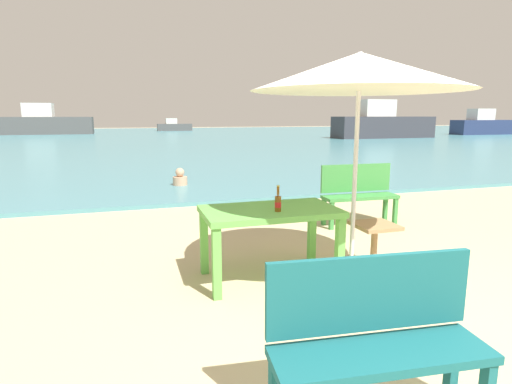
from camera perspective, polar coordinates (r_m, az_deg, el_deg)
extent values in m
plane|color=#C6B287|center=(3.82, 19.90, -16.63)|extent=(120.00, 120.00, 0.00)
cube|color=teal|center=(32.79, -13.39, 7.35)|extent=(120.00, 50.00, 0.08)
cube|color=#60B24C|center=(4.26, 1.96, -2.71)|extent=(1.40, 0.80, 0.06)
cube|color=#60B24C|center=(3.90, -5.49, -9.88)|extent=(0.08, 0.08, 0.70)
cube|color=#60B24C|center=(4.32, 11.56, -7.99)|extent=(0.08, 0.08, 0.70)
cube|color=#60B24C|center=(4.53, -7.23, -6.97)|extent=(0.08, 0.08, 0.70)
cube|color=#60B24C|center=(4.90, 7.76, -5.64)|extent=(0.08, 0.08, 0.70)
cylinder|color=brown|center=(4.12, 3.07, -1.66)|extent=(0.06, 0.06, 0.16)
cone|color=brown|center=(4.10, 3.08, -0.60)|extent=(0.06, 0.06, 0.03)
cylinder|color=brown|center=(4.09, 3.09, 0.19)|extent=(0.03, 0.03, 0.09)
cylinder|color=red|center=(4.12, 3.07, -1.76)|extent=(0.07, 0.07, 0.05)
cylinder|color=gold|center=(4.08, 3.10, 0.85)|extent=(0.03, 0.03, 0.01)
cylinder|color=silver|center=(4.21, 13.60, 2.65)|extent=(0.04, 0.04, 2.30)
cone|color=silver|center=(4.19, 14.20, 15.89)|extent=(2.10, 2.10, 0.36)
cube|color=#9E7A51|center=(4.70, 16.22, -4.50)|extent=(0.44, 0.44, 0.04)
cylinder|color=#9E7A51|center=(4.78, 16.05, -7.63)|extent=(0.07, 0.07, 0.50)
cylinder|color=#9E7A51|center=(4.85, 15.91, -10.27)|extent=(0.32, 0.32, 0.03)
cube|color=#196066|center=(2.45, 17.04, -20.82)|extent=(1.23, 0.47, 0.05)
cube|color=#196066|center=(2.45, 15.58, -13.40)|extent=(1.20, 0.15, 0.44)
cube|color=#196066|center=(2.94, 25.53, -21.11)|extent=(0.06, 0.06, 0.42)
cube|color=#3D8C42|center=(6.65, 14.28, -0.67)|extent=(1.21, 0.40, 0.05)
cube|color=#3D8C42|center=(6.74, 13.72, 1.92)|extent=(1.20, 0.08, 0.44)
cube|color=#3D8C42|center=(6.33, 10.45, -3.28)|extent=(0.06, 0.06, 0.42)
cube|color=#3D8C42|center=(6.87, 18.77, -2.58)|extent=(0.06, 0.06, 0.42)
cube|color=#3D8C42|center=(6.58, 9.40, -2.73)|extent=(0.06, 0.06, 0.42)
cube|color=#3D8C42|center=(7.10, 17.51, -2.10)|extent=(0.06, 0.06, 0.42)
cylinder|color=tan|center=(9.94, -10.50, 1.53)|extent=(0.34, 0.34, 0.20)
sphere|color=tan|center=(9.91, -10.54, 2.71)|extent=(0.21, 0.21, 0.21)
cube|color=navy|center=(42.10, 29.19, 7.87)|extent=(6.14, 1.68, 1.26)
cube|color=silver|center=(41.69, 28.79, 9.43)|extent=(1.96, 1.26, 0.98)
cube|color=#4C4C4C|center=(46.43, -11.23, 8.81)|extent=(3.72, 1.01, 0.76)
cube|color=silver|center=(46.38, -11.68, 9.63)|extent=(1.18, 0.76, 0.59)
cube|color=#4C4C4C|center=(41.40, -26.91, 8.23)|extent=(7.47, 2.04, 1.53)
cube|color=silver|center=(41.51, -28.01, 10.03)|extent=(2.38, 1.53, 1.19)
cube|color=#38383F|center=(32.48, 17.26, 8.60)|extent=(7.67, 2.09, 1.57)
cube|color=silver|center=(32.09, 16.34, 11.12)|extent=(2.44, 1.57, 1.22)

